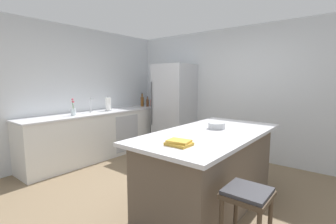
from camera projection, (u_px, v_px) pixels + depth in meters
ground_plane at (165, 194)px, 3.26m from camera, size 7.20×7.20×0.00m
wall_rear at (235, 93)px, 4.83m from camera, size 6.00×0.10×2.60m
wall_left at (68, 94)px, 4.60m from camera, size 0.10×6.00×2.60m
counter_run_left at (103, 134)px, 4.89m from camera, size 0.65×3.21×0.93m
kitchen_island at (209, 168)px, 2.94m from camera, size 1.05×2.11×0.93m
refrigerator at (174, 107)px, 5.33m from camera, size 0.78×0.75×1.91m
bar_stool at (247, 204)px, 1.94m from camera, size 0.36×0.36×0.68m
sink_faucet at (91, 105)px, 4.67m from camera, size 0.15×0.05×0.30m
flower_vase at (73, 111)px, 4.26m from camera, size 0.09×0.09×0.31m
paper_towel_roll at (108, 104)px, 4.93m from camera, size 0.14×0.14×0.31m
wine_bottle at (152, 100)px, 5.94m from camera, size 0.07×0.07×0.39m
hot_sauce_bottle at (151, 102)px, 5.85m from camera, size 0.05×0.05×0.23m
syrup_bottle at (148, 103)px, 5.79m from camera, size 0.06×0.06×0.24m
whiskey_bottle at (142, 101)px, 5.77m from camera, size 0.08×0.08×0.32m
cookbook_stack at (179, 143)px, 2.28m from camera, size 0.24×0.19×0.05m
mixing_bowl at (216, 126)px, 3.07m from camera, size 0.22×0.22×0.08m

